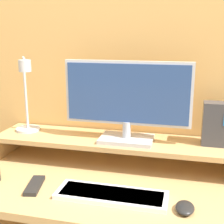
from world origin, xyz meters
TOP-DOWN VIEW (x-y plane):
  - wall_back at (0.00, 0.65)m, footprint 6.00×0.05m
  - monitor_shelf at (0.00, 0.49)m, footprint 1.12×0.25m
  - monitor at (0.06, 0.47)m, footprint 0.55×0.15m
  - desk_lamp at (-0.42, 0.46)m, footprint 0.16×0.21m
  - router_dock at (0.43, 0.52)m, footprint 0.11×0.08m
  - keyboard at (0.06, 0.18)m, footprint 0.41×0.13m
  - mouse at (0.32, 0.15)m, footprint 0.06×0.09m
  - remote_control at (-0.25, 0.18)m, footprint 0.08×0.15m

SIDE VIEW (x-z plane):
  - remote_control at x=-0.25m, z-range 0.77..0.79m
  - keyboard at x=0.06m, z-range 0.77..0.79m
  - mouse at x=0.32m, z-range 0.77..0.80m
  - monitor_shelf at x=0.00m, z-range 0.81..0.93m
  - router_dock at x=0.43m, z-range 0.89..1.08m
  - desk_lamp at x=-0.42m, z-range 0.88..1.24m
  - monitor at x=0.06m, z-range 0.90..1.25m
  - wall_back at x=0.00m, z-range 0.00..2.50m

